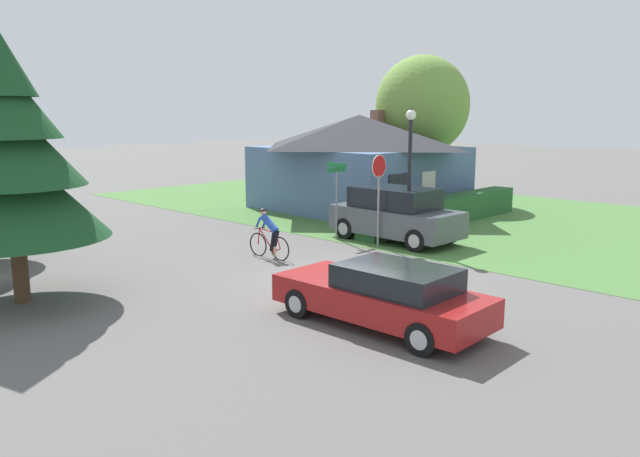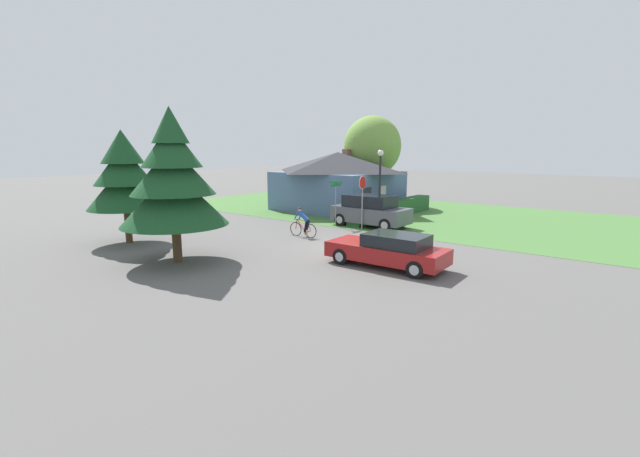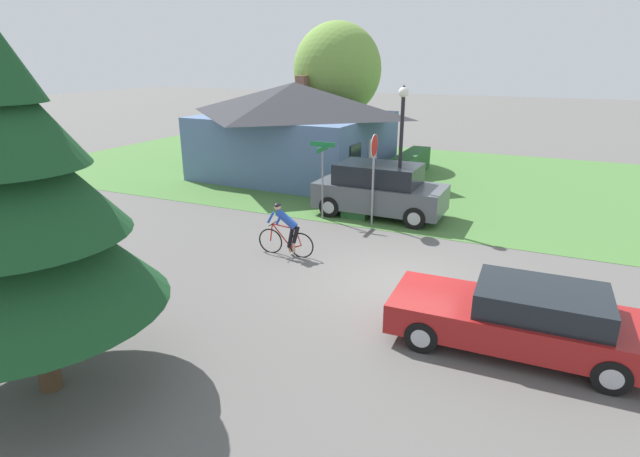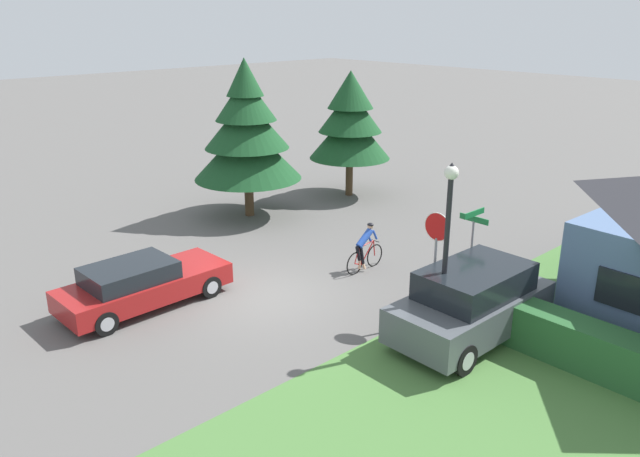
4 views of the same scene
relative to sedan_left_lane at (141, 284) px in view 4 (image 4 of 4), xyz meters
The scene contains 9 objects.
ground_plane 3.45m from the sedan_left_lane, 56.54° to the left, with size 140.00×140.00×0.00m, color #5B5956.
sedan_left_lane is the anchor object (origin of this frame).
cyclist 6.83m from the sedan_left_lane, 69.17° to the left, with size 0.44×1.72×1.54m.
parked_suv_right 8.86m from the sedan_left_lane, 35.88° to the left, with size 2.13×4.53×1.86m.
stop_sign 8.05m from the sedan_left_lane, 39.88° to the left, with size 0.75×0.07×3.05m.
street_lamp 8.46m from the sedan_left_lane, 32.80° to the left, with size 0.33×0.33×4.55m.
street_name_sign 9.17m from the sedan_left_lane, 48.97° to the left, with size 0.90×0.90×2.69m.
conifer_tall_near 8.91m from the sedan_left_lane, 122.91° to the left, with size 4.21×4.21×6.16m.
conifer_tall_far 13.06m from the sedan_left_lane, 108.04° to the left, with size 3.52×3.52×5.44m.
Camera 4 is at (12.98, -9.90, 7.74)m, focal length 35.00 mm.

